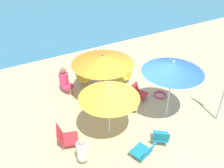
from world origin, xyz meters
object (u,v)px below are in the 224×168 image
at_px(person_b, 82,150).
at_px(person_c, 129,101).
at_px(umbrella_orange, 103,60).
at_px(person_a, 65,80).
at_px(umbrella_yellow, 109,92).
at_px(beach_chair_b, 83,77).
at_px(beach_chair_f, 124,76).
at_px(umbrella_blue, 173,67).
at_px(beach_chair_a, 137,92).
at_px(beach_chair_c, 161,137).
at_px(swim_ring, 160,95).
at_px(beach_chair_d, 65,137).
at_px(beach_chair_e, 144,151).

height_order(person_b, person_c, person_b).
relative_size(umbrella_orange, person_a, 2.14).
height_order(umbrella_yellow, person_c, umbrella_yellow).
xyz_separation_m(beach_chair_b, person_c, (0.60, -2.44, 0.16)).
bearing_deg(beach_chair_f, beach_chair_b, -37.55).
xyz_separation_m(umbrella_blue, beach_chair_a, (-0.27, 1.32, -1.62)).
height_order(beach_chair_c, swim_ring, beach_chair_c).
height_order(beach_chair_a, beach_chair_c, beach_chair_c).
bearing_deg(umbrella_blue, beach_chair_f, 92.43).
distance_m(beach_chair_f, person_a, 2.39).
bearing_deg(person_a, beach_chair_f, 57.02).
bearing_deg(beach_chair_a, beach_chair_f, 145.27).
bearing_deg(beach_chair_c, umbrella_blue, -9.32).
bearing_deg(beach_chair_f, person_b, 33.67).
bearing_deg(umbrella_orange, beach_chair_d, -143.36).
bearing_deg(person_b, beach_chair_b, 2.07).
distance_m(umbrella_orange, beach_chair_c, 3.19).
height_order(umbrella_blue, beach_chair_a, umbrella_blue).
xyz_separation_m(beach_chair_d, beach_chair_f, (3.32, 2.09, -0.04)).
relative_size(beach_chair_c, beach_chair_d, 0.96).
relative_size(beach_chair_c, beach_chair_f, 1.06).
bearing_deg(umbrella_orange, beach_chair_a, -30.52).
height_order(beach_chair_f, swim_ring, beach_chair_f).
distance_m(umbrella_orange, person_b, 3.22).
height_order(beach_chair_c, beach_chair_f, beach_chair_c).
relative_size(beach_chair_b, beach_chair_e, 1.03).
distance_m(beach_chair_a, person_c, 0.85).
relative_size(person_a, swim_ring, 1.96).
bearing_deg(umbrella_yellow, person_c, 30.04).
bearing_deg(beach_chair_e, person_a, -8.14).
relative_size(umbrella_orange, umbrella_blue, 1.03).
xyz_separation_m(umbrella_orange, beach_chair_e, (-0.38, -3.08, -1.31)).
relative_size(umbrella_orange, person_b, 2.38).
height_order(umbrella_yellow, beach_chair_b, umbrella_yellow).
xyz_separation_m(umbrella_yellow, person_b, (-1.15, -0.58, -1.14)).
relative_size(umbrella_yellow, umbrella_blue, 0.87).
xyz_separation_m(beach_chair_b, beach_chair_f, (1.45, -0.79, 0.02)).
bearing_deg(beach_chair_d, beach_chair_b, 74.71).
height_order(beach_chair_a, beach_chair_b, beach_chair_b).
relative_size(person_b, person_c, 1.04).
bearing_deg(umbrella_yellow, beach_chair_a, 31.72).
distance_m(person_b, person_c, 2.59).
xyz_separation_m(beach_chair_b, person_b, (-1.68, -3.68, 0.16)).
distance_m(beach_chair_b, swim_ring, 3.12).
bearing_deg(umbrella_blue, umbrella_orange, 124.69).
bearing_deg(umbrella_orange, beach_chair_c, -83.52).
xyz_separation_m(umbrella_blue, beach_chair_d, (-3.42, 0.42, -1.56)).
bearing_deg(beach_chair_c, person_a, 57.05).
xyz_separation_m(person_a, person_b, (-0.82, -3.43, -0.09)).
bearing_deg(umbrella_yellow, umbrella_orange, 67.40).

